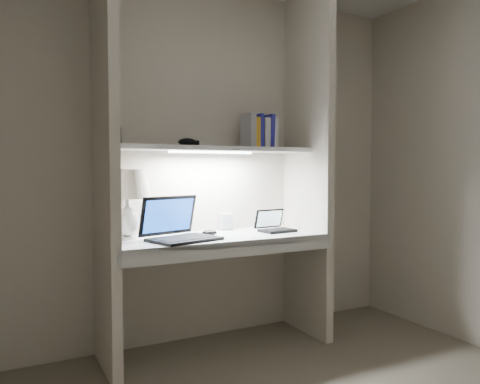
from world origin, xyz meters
TOP-DOWN VIEW (x-y plane):
  - back_wall at (0.00, 1.50)m, footprint 3.20×0.01m
  - alcove_panel_left at (-0.73, 1.23)m, footprint 0.06×0.55m
  - alcove_panel_right at (0.73, 1.23)m, footprint 0.06×0.55m
  - desk at (0.00, 1.23)m, footprint 1.40×0.55m
  - desk_apron at (0.00, 0.96)m, footprint 1.46×0.03m
  - shelf at (0.00, 1.32)m, footprint 1.40×0.36m
  - strip_light at (0.00, 1.32)m, footprint 0.60×0.04m
  - table_lamp at (-0.57, 1.34)m, footprint 0.30×0.30m
  - laptop_main at (-0.29, 1.18)m, footprint 0.49×0.45m
  - laptop_netbook at (0.45, 1.23)m, footprint 0.25×0.23m
  - speaker at (0.17, 1.45)m, footprint 0.10×0.07m
  - mouse at (-0.05, 1.25)m, footprint 0.12×0.09m
  - cable_coil at (-0.16, 1.33)m, footprint 0.11×0.11m
  - sticky_note at (-0.43, 1.30)m, footprint 0.07×0.07m
  - book_row at (0.38, 1.33)m, footprint 0.23×0.16m
  - shelf_box at (-0.64, 1.35)m, footprint 0.08×0.07m
  - shelf_gadget at (-0.18, 1.31)m, footprint 0.14×0.12m

SIDE VIEW (x-z plane):
  - desk_apron at x=0.00m, z-range 0.67..0.77m
  - desk at x=0.00m, z-range 0.73..0.77m
  - sticky_note at x=-0.43m, z-range 0.77..0.77m
  - cable_coil at x=-0.16m, z-range 0.77..0.78m
  - mouse at x=-0.05m, z-range 0.77..0.81m
  - laptop_netbook at x=0.45m, z-range 0.73..0.88m
  - laptop_main at x=-0.29m, z-range 0.69..0.97m
  - speaker at x=0.17m, z-range 0.77..0.89m
  - table_lamp at x=-0.57m, z-range 0.85..1.29m
  - back_wall at x=0.00m, z-range 0.00..2.50m
  - alcove_panel_left at x=-0.73m, z-range 0.00..2.50m
  - alcove_panel_right at x=0.73m, z-range 0.00..2.50m
  - strip_light at x=0.00m, z-range 1.32..1.34m
  - shelf at x=0.00m, z-range 1.34..1.36m
  - shelf_gadget at x=-0.18m, z-range 1.37..1.42m
  - shelf_box at x=-0.64m, z-range 1.36..1.48m
  - book_row at x=0.38m, z-range 1.36..1.60m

